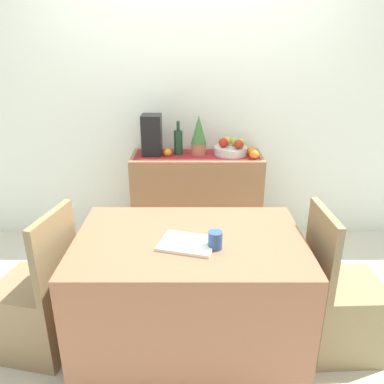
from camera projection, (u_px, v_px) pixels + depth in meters
ground_plane at (188, 308)px, 2.69m from camera, size 6.40×6.40×0.02m
room_wall_rear at (189, 89)px, 3.28m from camera, size 6.40×0.06×2.70m
sideboard_console at (196, 201)px, 3.39m from camera, size 1.10×0.42×0.84m
table_runner at (196, 155)px, 3.23m from camera, size 1.03×0.32×0.01m
fruit_bowl at (230, 151)px, 3.22m from camera, size 0.28×0.28×0.06m
apple_front at (226, 141)px, 3.25m from camera, size 0.07×0.07×0.07m
apple_right at (234, 142)px, 3.24m from camera, size 0.07×0.07×0.07m
apple_upper at (223, 143)px, 3.19m from camera, size 0.08×0.08×0.08m
apple_center at (240, 143)px, 3.20m from camera, size 0.07×0.07×0.07m
apple_left at (238, 144)px, 3.14m from camera, size 0.08×0.08×0.08m
wine_bottle at (178, 142)px, 3.19m from camera, size 0.07×0.07×0.29m
coffee_maker at (151, 135)px, 3.17m from camera, size 0.16×0.18×0.34m
potted_plant at (198, 135)px, 3.17m from camera, size 0.13×0.13×0.33m
orange_loose_near_bowl at (254, 154)px, 3.11m from camera, size 0.08×0.08×0.08m
orange_loose_end at (167, 152)px, 3.18m from camera, size 0.07×0.07×0.07m
orange_loose_mid at (251, 152)px, 3.19m from camera, size 0.07×0.07×0.07m
dining_table at (189, 295)px, 2.21m from camera, size 1.25×0.82×0.74m
open_book at (187, 244)px, 2.00m from camera, size 0.33×0.28×0.02m
coffee_cup at (215, 240)px, 1.96m from camera, size 0.08×0.08×0.09m
chair_near_window at (38, 310)px, 2.25m from camera, size 0.47×0.47×0.90m
chair_by_corner at (340, 309)px, 2.25m from camera, size 0.42×0.42×0.90m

